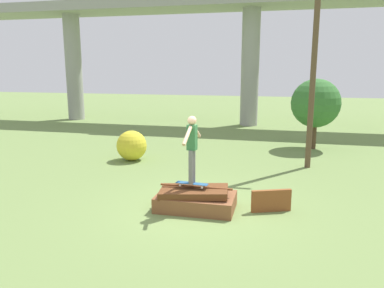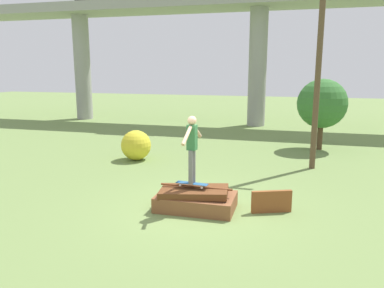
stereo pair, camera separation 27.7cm
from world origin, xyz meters
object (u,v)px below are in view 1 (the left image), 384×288
Objects in this scene: skater at (192,144)px; tree_behind_left at (316,103)px; bush_yellow_flowering at (132,146)px; skateboard at (192,184)px; utility_pole at (314,63)px.

tree_behind_left reaches higher than skater.
skater is at bearing -52.13° from bush_yellow_flowering.
skateboard is at bearing -112.78° from tree_behind_left.
skater is 0.55× the size of tree_behind_left.
tree_behind_left is (3.55, 8.45, 1.34)m from skateboard.
utility_pole is 3.84m from tree_behind_left.
skater is at bearing -112.78° from tree_behind_left.
skateboard is 6.64m from utility_pole.
utility_pole is at bearing 4.37° from bush_yellow_flowering.
skater is 1.45× the size of bush_yellow_flowering.
utility_pole is 7.35m from bush_yellow_flowering.
skateboard is 0.49× the size of skater.
skateboard is at bearing 0.00° from skater.
skateboard is 0.72× the size of bush_yellow_flowering.
skater is at bearing 0.00° from skateboard.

